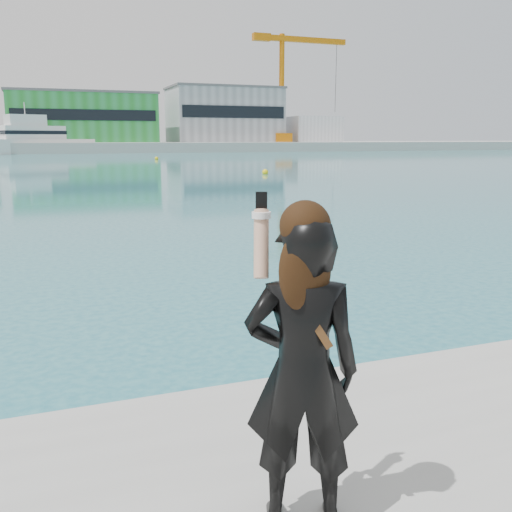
{
  "coord_description": "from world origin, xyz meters",
  "views": [
    {
      "loc": [
        -1.48,
        -3.37,
        2.88
      ],
      "look_at": [
        -0.25,
        -0.1,
        2.15
      ],
      "focal_mm": 40.0,
      "sensor_mm": 36.0,
      "label": 1
    }
  ],
  "objects_px": {
    "buoy_extra": "(265,174)",
    "woman": "(302,363)",
    "buoy_near": "(157,160)",
    "dock_crane": "(286,84)",
    "motor_yacht": "(36,139)"
  },
  "relations": [
    {
      "from": "buoy_extra",
      "to": "woman",
      "type": "relative_size",
      "value": 0.28
    },
    {
      "from": "buoy_near",
      "to": "woman",
      "type": "relative_size",
      "value": 0.28
    },
    {
      "from": "dock_crane",
      "to": "motor_yacht",
      "type": "height_order",
      "value": "dock_crane"
    },
    {
      "from": "dock_crane",
      "to": "motor_yacht",
      "type": "bearing_deg",
      "value": -172.29
    },
    {
      "from": "motor_yacht",
      "to": "buoy_near",
      "type": "height_order",
      "value": "motor_yacht"
    },
    {
      "from": "woman",
      "to": "buoy_near",
      "type": "bearing_deg",
      "value": -78.96
    },
    {
      "from": "buoy_near",
      "to": "dock_crane",
      "type": "bearing_deg",
      "value": 49.71
    },
    {
      "from": "buoy_near",
      "to": "woman",
      "type": "distance_m",
      "value": 77.31
    },
    {
      "from": "buoy_near",
      "to": "woman",
      "type": "height_order",
      "value": "woman"
    },
    {
      "from": "motor_yacht",
      "to": "woman",
      "type": "xyz_separation_m",
      "value": [
        1.52,
        -115.36,
        -0.94
      ]
    },
    {
      "from": "buoy_extra",
      "to": "buoy_near",
      "type": "bearing_deg",
      "value": 93.54
    },
    {
      "from": "motor_yacht",
      "to": "buoy_extra",
      "type": "xyz_separation_m",
      "value": [
        17.51,
        -74.31,
        -2.64
      ]
    },
    {
      "from": "buoy_extra",
      "to": "dock_crane",
      "type": "bearing_deg",
      "value": 65.37
    },
    {
      "from": "buoy_extra",
      "to": "woman",
      "type": "distance_m",
      "value": 44.08
    },
    {
      "from": "dock_crane",
      "to": "motor_yacht",
      "type": "xyz_separation_m",
      "value": [
        -54.98,
        -7.44,
        -12.42
      ]
    }
  ]
}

